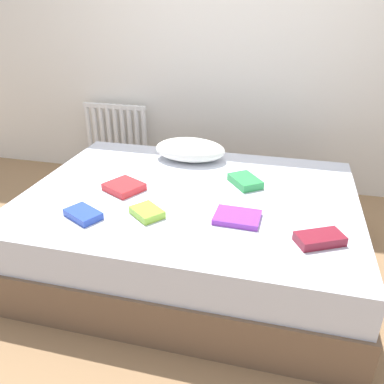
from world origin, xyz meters
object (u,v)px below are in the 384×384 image
textbook_red (124,187)px  textbook_purple (237,217)px  textbook_blue (83,214)px  textbook_green (245,181)px  bed (190,228)px  pillow (190,150)px  textbook_lime (147,212)px  textbook_maroon (320,239)px  radiator (116,134)px

textbook_red → textbook_purple: 0.74m
textbook_blue → textbook_green: size_ratio=0.92×
textbook_green → textbook_red: (-0.71, -0.26, -0.00)m
bed → textbook_red: (-0.40, -0.07, 0.27)m
textbook_green → textbook_purple: textbook_green is taller
textbook_blue → bed: bearing=70.1°
bed → textbook_purple: (0.32, -0.25, 0.27)m
pillow → textbook_lime: bearing=-91.3°
textbook_maroon → textbook_purple: bearing=135.9°
bed → pillow: bearing=104.4°
pillow → textbook_maroon: pillow is taller
pillow → textbook_blue: 1.02m
bed → radiator: 1.59m
radiator → textbook_red: bearing=-63.7°
textbook_blue → textbook_green: bearing=66.6°
textbook_green → textbook_maroon: size_ratio=0.96×
radiator → textbook_lime: 1.76m
bed → textbook_lime: textbook_lime is taller
textbook_blue → textbook_maroon: bearing=30.8°
pillow → textbook_red: (-0.26, -0.59, -0.05)m
textbook_lime → textbook_purple: textbook_lime is taller
pillow → textbook_maroon: (0.87, -0.90, -0.05)m
pillow → textbook_red: 0.65m
textbook_lime → textbook_purple: (0.48, 0.08, -0.01)m
textbook_maroon → textbook_red: size_ratio=1.10×
textbook_maroon → textbook_red: textbook_maroon is taller
textbook_maroon → pillow: bearing=106.4°
radiator → textbook_lime: (0.87, -1.53, 0.11)m
pillow → textbook_lime: size_ratio=2.95×
textbook_blue → textbook_maroon: size_ratio=0.88×
textbook_maroon → textbook_purple: size_ratio=0.94×
textbook_blue → textbook_lime: (0.32, 0.10, 0.00)m
radiator → textbook_maroon: bearing=-41.8°
bed → radiator: (-1.02, 1.20, 0.16)m
radiator → textbook_maroon: 2.36m
pillow → textbook_blue: size_ratio=2.58×
textbook_lime → textbook_purple: size_ratio=0.72×
textbook_purple → textbook_maroon: bearing=-14.7°
textbook_green → textbook_lime: bearing=-78.4°
bed → textbook_blue: bearing=-138.1°
textbook_maroon → textbook_red: 1.17m
bed → textbook_maroon: (0.74, -0.37, 0.28)m
radiator → textbook_purple: (1.35, -1.45, 0.11)m
pillow → textbook_lime: pillow is taller
textbook_lime → textbook_purple: 0.48m
radiator → pillow: 1.13m
bed → textbook_lime: 0.45m
textbook_lime → textbook_red: (-0.24, 0.26, 0.00)m
textbook_blue → textbook_green: (0.79, 0.62, 0.00)m
radiator → textbook_red: 1.42m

